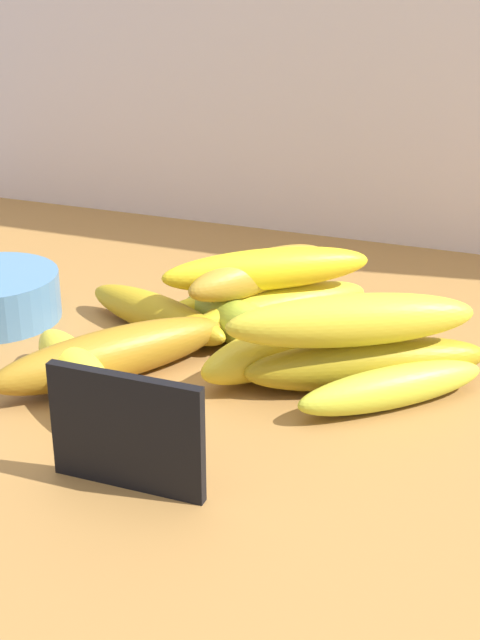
% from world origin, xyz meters
% --- Properties ---
extents(counter_top, '(1.10, 0.76, 0.03)m').
position_xyz_m(counter_top, '(0.00, 0.00, 0.01)').
color(counter_top, olive).
rests_on(counter_top, ground).
extents(chalkboard_sign, '(0.11, 0.02, 0.08)m').
position_xyz_m(chalkboard_sign, '(-0.03, -0.18, 0.07)').
color(chalkboard_sign, black).
rests_on(chalkboard_sign, counter_top).
extents(banana_0, '(0.14, 0.14, 0.03)m').
position_xyz_m(banana_0, '(0.11, -0.01, 0.05)').
color(banana_0, gold).
rests_on(banana_0, counter_top).
extents(banana_1, '(0.12, 0.17, 0.04)m').
position_xyz_m(banana_1, '(0.01, 0.02, 0.05)').
color(banana_1, gold).
rests_on(banana_1, counter_top).
extents(banana_2, '(0.17, 0.11, 0.04)m').
position_xyz_m(banana_2, '(-0.03, 0.05, 0.05)').
color(banana_2, '#9CB02E').
rests_on(banana_2, counter_top).
extents(banana_3, '(0.15, 0.13, 0.04)m').
position_xyz_m(banana_3, '(-0.05, 0.10, 0.05)').
color(banana_3, yellow).
rests_on(banana_3, counter_top).
extents(banana_4, '(0.17, 0.09, 0.04)m').
position_xyz_m(banana_4, '(-0.12, 0.06, 0.05)').
color(banana_4, '#B3911B').
rests_on(banana_4, counter_top).
extents(banana_5, '(0.16, 0.15, 0.04)m').
position_xyz_m(banana_5, '(-0.12, -0.08, 0.05)').
color(banana_5, yellow).
rests_on(banana_5, counter_top).
extents(banana_6, '(0.19, 0.14, 0.04)m').
position_xyz_m(banana_6, '(0.09, 0.02, 0.05)').
color(banana_6, '#A08618').
rests_on(banana_6, counter_top).
extents(banana_7, '(0.16, 0.19, 0.04)m').
position_xyz_m(banana_7, '(-0.11, -0.04, 0.05)').
color(banana_7, '#9A6E1A').
rests_on(banana_7, counter_top).
extents(banana_8, '(0.15, 0.16, 0.04)m').
position_xyz_m(banana_8, '(-0.01, 0.10, 0.05)').
color(banana_8, yellow).
rests_on(banana_8, counter_top).
extents(banana_9, '(0.18, 0.14, 0.04)m').
position_xyz_m(banana_9, '(-0.03, 0.10, 0.09)').
color(banana_9, yellow).
rests_on(banana_9, banana_8).
extents(banana_10, '(0.19, 0.14, 0.04)m').
position_xyz_m(banana_10, '(0.08, 0.01, 0.09)').
color(banana_10, gold).
rests_on(banana_10, banana_6).
extents(banana_11, '(0.11, 0.16, 0.04)m').
position_xyz_m(banana_11, '(-0.03, 0.10, 0.08)').
color(banana_11, '#A97F26').
rests_on(banana_11, banana_3).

